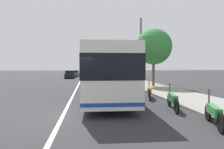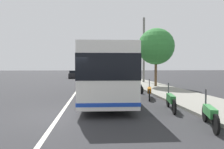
{
  "view_description": "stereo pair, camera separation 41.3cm",
  "coord_description": "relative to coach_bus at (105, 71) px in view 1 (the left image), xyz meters",
  "views": [
    {
      "loc": [
        -8.41,
        -1.07,
        2.12
      ],
      "look_at": [
        4.37,
        -2.75,
        1.6
      ],
      "focal_mm": 30.07,
      "sensor_mm": 36.0,
      "label": 1
    },
    {
      "loc": [
        -8.45,
        -1.48,
        2.12
      ],
      "look_at": [
        4.37,
        -2.75,
        1.6
      ],
      "focal_mm": 30.07,
      "sensor_mm": 36.0,
      "label": 2
    }
  ],
  "objects": [
    {
      "name": "motorcycle_by_tree",
      "position": [
        1.66,
        -2.72,
        -1.34
      ],
      "size": [
        2.31,
        0.46,
        1.26
      ],
      "rotation": [
        0.0,
        0.0,
        0.16
      ],
      "color": "black",
      "rests_on": "ground"
    },
    {
      "name": "roadside_tree_mid_block",
      "position": [
        5.26,
        -5.52,
        2.4
      ],
      "size": [
        3.71,
        3.71,
        6.08
      ],
      "color": "brown",
      "rests_on": "ground"
    },
    {
      "name": "motorcycle_mid_row",
      "position": [
        -4.74,
        -2.88,
        -1.32
      ],
      "size": [
        2.26,
        0.59,
        1.29
      ],
      "rotation": [
        0.0,
        0.0,
        -0.23
      ],
      "color": "black",
      "rests_on": "ground"
    },
    {
      "name": "car_side_street",
      "position": [
        16.22,
        0.09,
        -1.13
      ],
      "size": [
        4.65,
        2.07,
        1.4
      ],
      "rotation": [
        0.0,
        0.0,
        0.08
      ],
      "color": "silver",
      "rests_on": "ground"
    },
    {
      "name": "car_behind_bus",
      "position": [
        22.56,
        4.58,
        -1.12
      ],
      "size": [
        4.24,
        1.9,
        1.45
      ],
      "rotation": [
        0.0,
        0.0,
        3.18
      ],
      "color": "black",
      "rests_on": "ground"
    },
    {
      "name": "car_oncoming",
      "position": [
        34.76,
        0.31,
        -1.1
      ],
      "size": [
        4.71,
        2.1,
        1.51
      ],
      "rotation": [
        0.0,
        0.0,
        -0.07
      ],
      "color": "black",
      "rests_on": "ground"
    },
    {
      "name": "utility_pole",
      "position": [
        10.64,
        -5.71,
        2.47
      ],
      "size": [
        0.27,
        0.27,
        8.55
      ],
      "primitive_type": "cylinder",
      "color": "slate",
      "rests_on": "ground"
    },
    {
      "name": "sidewalk_curb",
      "position": [
        4.93,
        -5.34,
        -1.74
      ],
      "size": [
        110.0,
        3.6,
        0.14
      ],
      "primitive_type": "cube",
      "color": "gray",
      "rests_on": "ground"
    },
    {
      "name": "lane_divider_line",
      "position": [
        4.93,
        2.36,
        -1.8
      ],
      "size": [
        110.0,
        0.16,
        0.01
      ],
      "primitive_type": "cube",
      "color": "silver",
      "rests_on": "ground"
    },
    {
      "name": "motorcycle_nearest_curb",
      "position": [
        -1.41,
        -2.82,
        -1.33
      ],
      "size": [
        2.21,
        0.74,
        1.28
      ],
      "rotation": [
        0.0,
        0.0,
        -0.29
      ],
      "color": "black",
      "rests_on": "ground"
    },
    {
      "name": "coach_bus",
      "position": [
        0.0,
        0.0,
        0.0
      ],
      "size": [
        12.43,
        3.21,
        3.19
      ],
      "rotation": [
        0.0,
        0.0,
        -0.05
      ],
      "color": "silver",
      "rests_on": "ground"
    },
    {
      "name": "car_far_distant",
      "position": [
        28.2,
        4.23,
        -1.14
      ],
      "size": [
        4.52,
        2.17,
        1.38
      ],
      "rotation": [
        0.0,
        0.0,
        3.06
      ],
      "color": "#2D7238",
      "rests_on": "ground"
    },
    {
      "name": "ground_plane",
      "position": [
        -5.07,
        2.36,
        -1.81
      ],
      "size": [
        220.0,
        220.0,
        0.0
      ],
      "primitive_type": "plane",
      "color": "#2D2D30"
    },
    {
      "name": "motorcycle_far_end",
      "position": [
        -7.39,
        -3.17,
        -1.34
      ],
      "size": [
        2.01,
        0.78,
        1.27
      ],
      "rotation": [
        0.0,
        0.0,
        -0.34
      ],
      "color": "black",
      "rests_on": "ground"
    }
  ]
}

